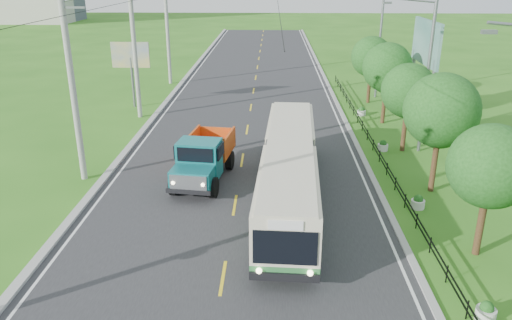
{
  "coord_description": "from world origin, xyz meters",
  "views": [
    {
      "loc": [
        1.7,
        -15.32,
        10.46
      ],
      "look_at": [
        0.97,
        7.09,
        1.9
      ],
      "focal_mm": 35.0,
      "sensor_mm": 36.0,
      "label": 1
    }
  ],
  "objects_px": {
    "pole_near": "(73,85)",
    "tree_second": "(490,170)",
    "planter_front": "(486,312)",
    "planter_far": "(361,112)",
    "tree_fifth": "(388,70)",
    "pole_mid": "(135,49)",
    "pole_far": "(168,30)",
    "planter_mid": "(383,146)",
    "tree_fourth": "(409,93)",
    "streetlight_mid": "(425,72)",
    "planter_near": "(418,202)",
    "tree_back": "(372,59)",
    "dump_truck": "(204,155)",
    "streetlight_far": "(378,40)",
    "bus": "(289,167)",
    "billboard_left": "(131,59)",
    "billboard_right": "(426,49)",
    "tree_third": "(441,114)"
  },
  "relations": [
    {
      "from": "tree_fourth",
      "to": "billboard_left",
      "type": "distance_m",
      "value": 21.72
    },
    {
      "from": "planter_far",
      "to": "planter_near",
      "type": "bearing_deg",
      "value": -90.0
    },
    {
      "from": "streetlight_mid",
      "to": "streetlight_far",
      "type": "bearing_deg",
      "value": 90.0
    },
    {
      "from": "pole_mid",
      "to": "tree_third",
      "type": "distance_m",
      "value": 22.25
    },
    {
      "from": "streetlight_far",
      "to": "dump_truck",
      "type": "distance_m",
      "value": 23.0
    },
    {
      "from": "streetlight_mid",
      "to": "tree_fourth",
      "type": "bearing_deg",
      "value": 169.85
    },
    {
      "from": "streetlight_far",
      "to": "streetlight_mid",
      "type": "bearing_deg",
      "value": -90.0
    },
    {
      "from": "pole_near",
      "to": "tree_second",
      "type": "xyz_separation_m",
      "value": [
        18.12,
        -6.86,
        -1.57
      ]
    },
    {
      "from": "tree_fifth",
      "to": "dump_truck",
      "type": "distance_m",
      "value": 16.33
    },
    {
      "from": "pole_near",
      "to": "streetlight_far",
      "type": "height_order",
      "value": "pole_near"
    },
    {
      "from": "planter_near",
      "to": "streetlight_mid",
      "type": "bearing_deg",
      "value": 75.68
    },
    {
      "from": "planter_far",
      "to": "billboard_left",
      "type": "xyz_separation_m",
      "value": [
        -18.1,
        2.0,
        3.58
      ]
    },
    {
      "from": "pole_near",
      "to": "tree_fifth",
      "type": "bearing_deg",
      "value": 31.59
    },
    {
      "from": "pole_far",
      "to": "tree_fourth",
      "type": "bearing_deg",
      "value": -46.15
    },
    {
      "from": "tree_second",
      "to": "tree_back",
      "type": "distance_m",
      "value": 24.0
    },
    {
      "from": "tree_fifth",
      "to": "billboard_left",
      "type": "relative_size",
      "value": 1.12
    },
    {
      "from": "planter_near",
      "to": "dump_truck",
      "type": "distance_m",
      "value": 10.91
    },
    {
      "from": "planter_far",
      "to": "billboard_left",
      "type": "relative_size",
      "value": 0.13
    },
    {
      "from": "pole_mid",
      "to": "planter_near",
      "type": "relative_size",
      "value": 14.93
    },
    {
      "from": "pole_near",
      "to": "tree_fourth",
      "type": "height_order",
      "value": "pole_near"
    },
    {
      "from": "planter_front",
      "to": "planter_far",
      "type": "distance_m",
      "value": 24.0
    },
    {
      "from": "pole_mid",
      "to": "tree_fifth",
      "type": "distance_m",
      "value": 18.18
    },
    {
      "from": "pole_near",
      "to": "planter_near",
      "type": "distance_m",
      "value": 17.79
    },
    {
      "from": "streetlight_far",
      "to": "bus",
      "type": "bearing_deg",
      "value": -110.72
    },
    {
      "from": "pole_mid",
      "to": "tree_fifth",
      "type": "bearing_deg",
      "value": -2.71
    },
    {
      "from": "pole_near",
      "to": "pole_mid",
      "type": "xyz_separation_m",
      "value": [
        0.0,
        12.0,
        0.0
      ]
    },
    {
      "from": "pole_mid",
      "to": "planter_far",
      "type": "xyz_separation_m",
      "value": [
        16.86,
        1.0,
        -4.81
      ]
    },
    {
      "from": "pole_mid",
      "to": "planter_front",
      "type": "bearing_deg",
      "value": -53.75
    },
    {
      "from": "pole_far",
      "to": "planter_mid",
      "type": "distance_m",
      "value": 25.85
    },
    {
      "from": "pole_near",
      "to": "pole_far",
      "type": "bearing_deg",
      "value": 90.0
    },
    {
      "from": "planter_mid",
      "to": "planter_far",
      "type": "bearing_deg",
      "value": 90.0
    },
    {
      "from": "tree_second",
      "to": "streetlight_far",
      "type": "bearing_deg",
      "value": 88.26
    },
    {
      "from": "tree_fourth",
      "to": "tree_back",
      "type": "bearing_deg",
      "value": 90.0
    },
    {
      "from": "planter_far",
      "to": "billboard_right",
      "type": "height_order",
      "value": "billboard_right"
    },
    {
      "from": "tree_fifth",
      "to": "bus",
      "type": "distance_m",
      "value": 15.5
    },
    {
      "from": "billboard_left",
      "to": "tree_second",
      "type": "bearing_deg",
      "value": -48.48
    },
    {
      "from": "pole_near",
      "to": "tree_third",
      "type": "xyz_separation_m",
      "value": [
        18.12,
        -0.86,
        -1.11
      ]
    },
    {
      "from": "planter_mid",
      "to": "pole_far",
      "type": "bearing_deg",
      "value": 131.59
    },
    {
      "from": "planter_near",
      "to": "billboard_left",
      "type": "height_order",
      "value": "billboard_left"
    },
    {
      "from": "planter_front",
      "to": "pole_mid",
      "type": "bearing_deg",
      "value": 126.25
    },
    {
      "from": "tree_second",
      "to": "planter_mid",
      "type": "bearing_deg",
      "value": 96.05
    },
    {
      "from": "tree_fourth",
      "to": "streetlight_mid",
      "type": "relative_size",
      "value": 0.6
    },
    {
      "from": "pole_mid",
      "to": "dump_truck",
      "type": "height_order",
      "value": "pole_mid"
    },
    {
      "from": "planter_near",
      "to": "planter_mid",
      "type": "relative_size",
      "value": 1.0
    },
    {
      "from": "tree_second",
      "to": "dump_truck",
      "type": "relative_size",
      "value": 0.87
    },
    {
      "from": "tree_third",
      "to": "pole_far",
      "type": "bearing_deg",
      "value": 126.09
    },
    {
      "from": "tree_fourth",
      "to": "planter_near",
      "type": "xyz_separation_m",
      "value": [
        -1.26,
        -8.14,
        -3.3
      ]
    },
    {
      "from": "dump_truck",
      "to": "planter_mid",
      "type": "bearing_deg",
      "value": 33.05
    },
    {
      "from": "tree_fourth",
      "to": "streetlight_mid",
      "type": "xyz_separation_m",
      "value": [
        0.79,
        -0.14,
        1.32
      ]
    },
    {
      "from": "dump_truck",
      "to": "tree_back",
      "type": "bearing_deg",
      "value": 63.15
    }
  ]
}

